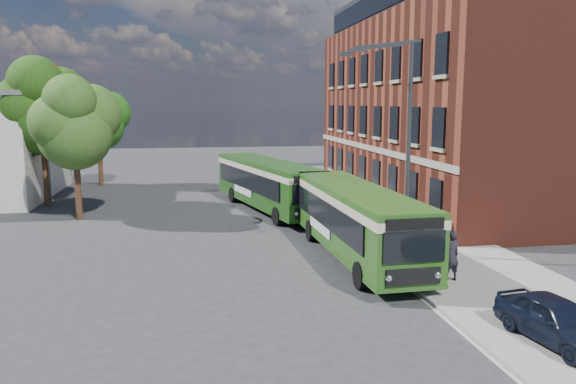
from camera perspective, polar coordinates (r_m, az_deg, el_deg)
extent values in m
plane|color=#2B2B2E|center=(25.05, -1.15, -6.13)|extent=(120.00, 120.00, 0.00)
cube|color=gray|center=(34.23, 8.53, -1.96)|extent=(6.00, 48.00, 0.15)
cube|color=beige|center=(33.43, 3.55, -2.27)|extent=(0.12, 48.00, 0.01)
cube|color=maroon|center=(39.97, 16.60, 7.88)|extent=(12.00, 26.00, 12.00)
cube|color=#B0AA95|center=(37.82, 8.16, 4.48)|extent=(0.12, 26.00, 0.35)
cube|color=black|center=(40.49, 17.08, 17.97)|extent=(10.80, 24.80, 2.20)
cylinder|color=#37393C|center=(38.04, -23.30, 5.22)|extent=(0.10, 0.10, 9.00)
cube|color=#B51421|center=(37.94, -23.02, 11.44)|extent=(0.90, 0.02, 0.60)
cylinder|color=#37393C|center=(24.44, 11.79, -6.34)|extent=(0.44, 0.44, 0.30)
cylinder|color=#37393C|center=(23.68, 12.13, 3.86)|extent=(0.18, 0.18, 9.00)
cube|color=#37393C|center=(22.70, 10.08, 14.58)|extent=(2.58, 0.46, 0.37)
cube|color=#37393C|center=(23.83, 9.08, 14.34)|extent=(2.58, 0.46, 0.37)
cube|color=#37393C|center=(21.84, 7.34, 14.21)|extent=(0.55, 0.22, 0.16)
cube|color=#37393C|center=(23.91, 5.80, 13.79)|extent=(0.55, 0.22, 0.16)
cylinder|color=#37393C|center=(22.36, 14.88, -4.99)|extent=(0.08, 0.08, 2.50)
cube|color=red|center=(22.13, 15.00, -2.22)|extent=(0.35, 0.04, 0.35)
cube|color=#2A5A1B|center=(24.10, 6.85, -2.46)|extent=(2.97, 11.89, 2.45)
cube|color=#2A5A1B|center=(24.38, 6.79, -5.40)|extent=(3.02, 11.94, 0.14)
cube|color=black|center=(23.98, 3.72, -2.17)|extent=(0.48, 10.00, 1.10)
cube|color=black|center=(24.78, 9.43, -1.91)|extent=(0.48, 10.00, 1.10)
cube|color=beige|center=(23.95, 6.88, -0.53)|extent=(3.04, 11.96, 0.32)
cube|color=#2A5A1B|center=(23.89, 6.90, 0.32)|extent=(2.87, 11.79, 0.12)
cube|color=black|center=(18.68, 12.71, -5.46)|extent=(2.15, 0.17, 1.05)
cube|color=black|center=(18.50, 12.80, -3.22)|extent=(2.00, 0.16, 0.38)
cube|color=black|center=(18.95, 12.61, -8.40)|extent=(1.90, 0.16, 0.55)
sphere|color=silver|center=(18.64, 10.18, -8.61)|extent=(0.26, 0.26, 0.26)
sphere|color=silver|center=(19.32, 14.91, -8.14)|extent=(0.26, 0.26, 0.26)
cube|color=black|center=(29.65, 3.19, 0.20)|extent=(2.00, 0.16, 0.90)
cube|color=white|center=(24.79, 3.25, -3.56)|extent=(0.17, 3.20, 0.45)
cylinder|color=black|center=(20.29, 7.36, -8.40)|extent=(0.32, 1.01, 1.00)
cylinder|color=black|center=(21.15, 13.41, -7.85)|extent=(0.32, 1.01, 1.00)
cylinder|color=black|center=(26.95, 2.31, -3.95)|extent=(0.32, 1.01, 1.00)
cylinder|color=black|center=(27.60, 7.04, -3.69)|extent=(0.32, 1.01, 1.00)
cube|color=#1F4D15|center=(34.54, -2.08, 1.09)|extent=(5.40, 12.61, 2.45)
cube|color=#1F4D15|center=(34.74, -2.07, -0.99)|extent=(5.45, 12.66, 0.14)
cube|color=black|center=(34.36, -4.25, 1.24)|extent=(2.62, 10.28, 1.10)
cube|color=black|center=(35.28, -0.32, 1.47)|extent=(2.62, 10.28, 1.10)
cube|color=beige|center=(34.43, -2.09, 2.45)|extent=(5.47, 12.68, 0.32)
cube|color=#1F4D15|center=(34.39, -2.09, 3.05)|extent=(5.28, 12.49, 0.12)
cube|color=black|center=(28.88, 2.42, -0.14)|extent=(2.11, 0.59, 1.05)
cube|color=black|center=(28.76, 2.44, 1.34)|extent=(1.96, 0.56, 0.38)
cube|color=black|center=(29.05, 2.42, -2.09)|extent=(1.86, 0.53, 0.55)
sphere|color=silver|center=(28.71, 0.87, -2.21)|extent=(0.26, 0.26, 0.26)
sphere|color=silver|center=(29.44, 3.89, -1.95)|extent=(0.26, 0.26, 0.26)
cube|color=black|center=(40.31, -5.31, 2.53)|extent=(1.96, 0.56, 0.90)
cube|color=white|center=(35.12, -4.63, 0.17)|extent=(0.81, 3.12, 0.45)
cylinder|color=black|center=(30.31, -1.10, -2.48)|extent=(0.51, 1.04, 1.00)
cylinder|color=black|center=(31.26, 2.87, -2.13)|extent=(0.51, 1.04, 1.00)
cylinder|color=black|center=(37.50, -5.63, -0.29)|extent=(0.51, 1.04, 1.00)
cylinder|color=black|center=(38.27, -2.29, -0.06)|extent=(0.51, 1.04, 1.00)
imported|color=black|center=(17.08, 25.61, -11.64)|extent=(2.04, 3.90, 1.27)
imported|color=black|center=(21.28, 16.22, -6.21)|extent=(0.75, 0.56, 1.88)
imported|color=black|center=(26.50, 14.22, -3.35)|extent=(0.92, 0.77, 1.69)
cylinder|color=#3B2415|center=(33.82, -20.55, 0.27)|extent=(0.36, 0.36, 3.46)
sphere|color=#31511C|center=(33.51, -20.85, 5.58)|extent=(4.09, 4.09, 4.09)
sphere|color=#31511C|center=(33.95, -19.43, 7.43)|extent=(3.46, 3.46, 3.46)
sphere|color=#31511C|center=(33.09, -22.30, 6.56)|extent=(3.14, 3.14, 3.14)
sphere|color=#31511C|center=(32.70, -21.29, 8.66)|extent=(2.83, 2.83, 2.83)
cylinder|color=#3B2415|center=(39.01, -23.41, 1.61)|extent=(0.36, 0.36, 4.02)
sphere|color=#1F3F10|center=(38.75, -23.75, 6.97)|extent=(4.75, 4.75, 4.75)
sphere|color=#1F3F10|center=(39.24, -22.29, 8.81)|extent=(4.02, 4.02, 4.02)
sphere|color=#1F3F10|center=(38.33, -25.25, 7.95)|extent=(3.65, 3.65, 3.65)
sphere|color=#1F3F10|center=(37.88, -24.29, 10.08)|extent=(3.29, 3.29, 3.29)
cylinder|color=#3B2415|center=(47.18, -18.52, 2.67)|extent=(0.36, 0.36, 3.39)
sphere|color=#1D5012|center=(46.96, -18.70, 6.40)|extent=(4.00, 4.00, 4.00)
sphere|color=#1D5012|center=(47.43, -17.72, 7.68)|extent=(3.39, 3.39, 3.39)
sphere|color=#1D5012|center=(46.53, -19.69, 7.09)|extent=(3.08, 3.08, 3.08)
sphere|color=#1D5012|center=(46.17, -18.97, 8.55)|extent=(2.77, 2.77, 2.77)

